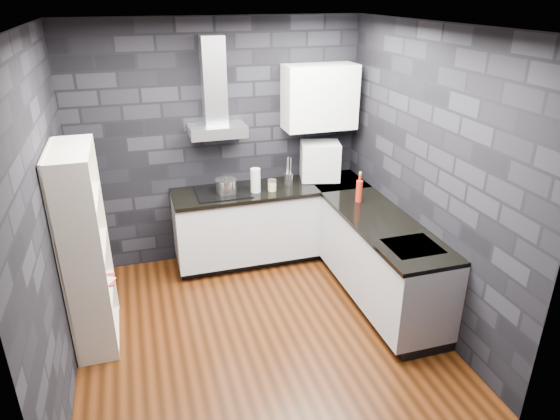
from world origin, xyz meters
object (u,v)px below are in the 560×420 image
glass_vase (255,180)px  utensil_crock (288,179)px  storage_jar (272,186)px  appliance_garage (320,161)px  red_bottle (359,191)px  bookshelf (85,250)px  fruit_bowl (84,251)px  pot (226,186)px

glass_vase → utensil_crock: glass_vase is taller
storage_jar → appliance_garage: appliance_garage is taller
appliance_garage → red_bottle: (0.16, -0.74, -0.11)m
red_bottle → appliance_garage: bearing=101.9°
bookshelf → fruit_bowl: (0.00, -0.09, 0.04)m
appliance_garage → fruit_bowl: 2.78m
utensil_crock → pot: bearing=-174.5°
pot → appliance_garage: 1.14m
storage_jar → utensil_crock: 0.28m
appliance_garage → fruit_bowl: (-2.53, -1.13, -0.19)m
pot → appliance_garage: appliance_garage is taller
glass_vase → fruit_bowl: (-1.72, -0.97, -0.10)m
pot → glass_vase: bearing=-9.7°
pot → storage_jar: 0.50m
storage_jar → utensil_crock: utensil_crock is taller
bookshelf → fruit_bowl: size_ratio=8.28×
red_bottle → bookshelf: 2.71m
utensil_crock → appliance_garage: appliance_garage is taller
pot → storage_jar: bearing=-8.3°
storage_jar → fruit_bowl: size_ratio=0.51×
glass_vase → utensil_crock: bearing=16.5°
red_bottle → bookshelf: bookshelf is taller
appliance_garage → bookshelf: bookshelf is taller
glass_vase → storage_jar: bearing=-5.9°
red_bottle → storage_jar: bearing=144.5°
bookshelf → glass_vase: bearing=24.6°
pot → utensil_crock: size_ratio=1.76×
utensil_crock → appliance_garage: (0.39, 0.04, 0.16)m
pot → appliance_garage: size_ratio=0.51×
glass_vase → storage_jar: (0.18, -0.02, -0.08)m
fruit_bowl → bookshelf: bearing=90.0°
pot → red_bottle: bearing=-26.2°
glass_vase → fruit_bowl: size_ratio=1.22×
utensil_crock → red_bottle: (0.55, -0.70, 0.05)m
storage_jar → appliance_garage: 0.67m
pot → glass_vase: 0.33m
bookshelf → fruit_bowl: 0.10m
fruit_bowl → red_bottle: bearing=8.3°
red_bottle → bookshelf: bearing=-173.6°
glass_vase → red_bottle: size_ratio=1.15×
storage_jar → bookshelf: 2.09m
bookshelf → utensil_crock: bearing=22.6°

